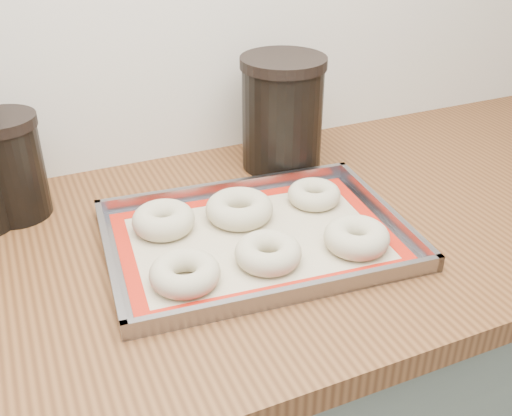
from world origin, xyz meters
name	(u,v)px	position (x,y,z in m)	size (l,w,h in m)	color
countertop	(180,258)	(0.00, 1.68, 0.88)	(3.06, 0.68, 0.04)	brown
baking_tray	(256,237)	(0.12, 1.64, 0.91)	(0.49, 0.37, 0.03)	gray
baking_mat	(256,238)	(0.12, 1.64, 0.90)	(0.44, 0.33, 0.00)	#C6B793
bagel_front_left	(185,273)	(-0.02, 1.58, 0.92)	(0.10, 0.10, 0.03)	#BCB292
bagel_front_mid	(268,253)	(0.11, 1.58, 0.92)	(0.10, 0.10, 0.04)	#BCB292
bagel_front_right	(357,237)	(0.25, 1.56, 0.92)	(0.10, 0.10, 0.04)	#BCB292
bagel_back_left	(164,220)	(-0.01, 1.72, 0.92)	(0.10, 0.10, 0.04)	#BCB292
bagel_back_mid	(239,209)	(0.12, 1.71, 0.92)	(0.11, 0.11, 0.04)	#BCB292
bagel_back_right	(314,194)	(0.25, 1.71, 0.92)	(0.09, 0.09, 0.03)	#BCB292
canister_mid	(10,167)	(-0.22, 1.88, 0.99)	(0.11, 0.11, 0.17)	black
canister_right	(282,113)	(0.27, 1.88, 1.01)	(0.16, 0.16, 0.21)	black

